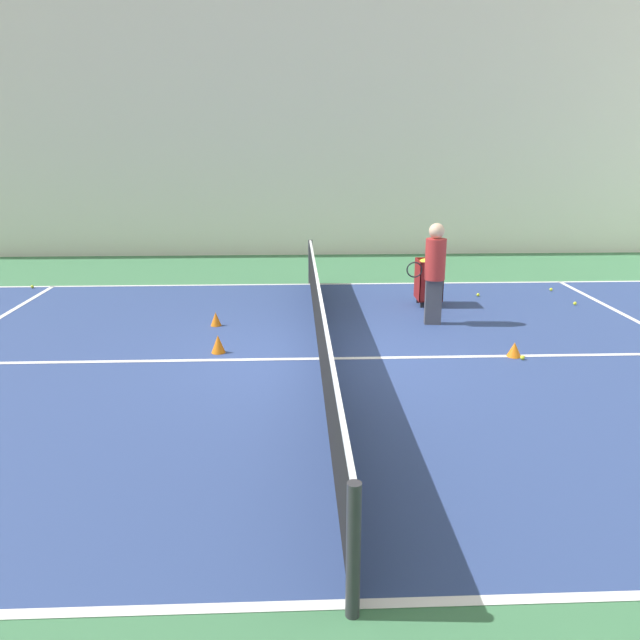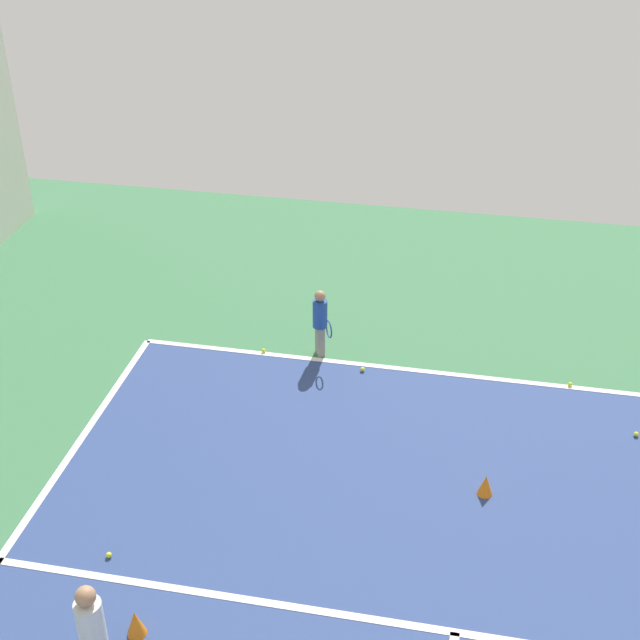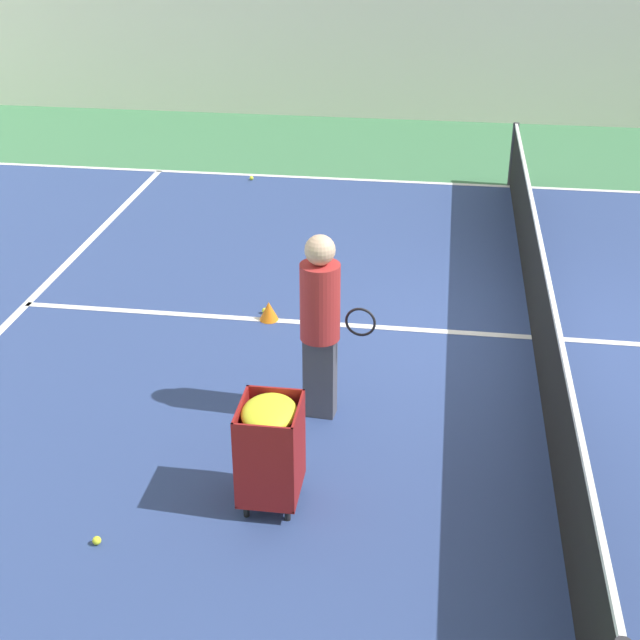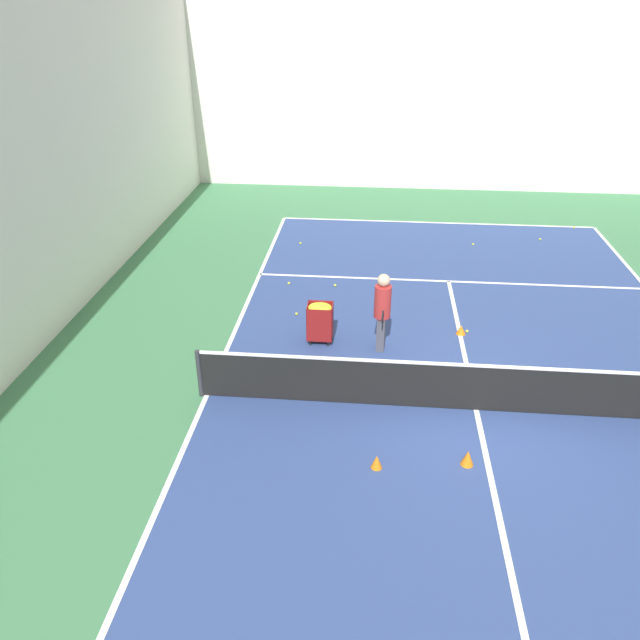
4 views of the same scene
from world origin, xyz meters
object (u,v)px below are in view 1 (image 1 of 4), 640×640
(tennis_net, at_px, (320,325))
(training_cone_0, at_px, (218,344))
(coach_at_net, at_px, (435,267))
(ball_cart, at_px, (429,273))

(tennis_net, xyz_separation_m, training_cone_0, (-0.36, -1.57, -0.38))
(coach_at_net, bearing_deg, training_cone_0, 28.12)
(ball_cart, distance_m, training_cone_0, 4.84)
(tennis_net, relative_size, ball_cart, 11.37)
(coach_at_net, relative_size, training_cone_0, 6.43)
(ball_cart, bearing_deg, tennis_net, -35.81)
(tennis_net, distance_m, training_cone_0, 1.65)
(coach_at_net, bearing_deg, ball_cart, -92.53)
(ball_cart, height_order, training_cone_0, ball_cart)
(coach_at_net, distance_m, training_cone_0, 4.06)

